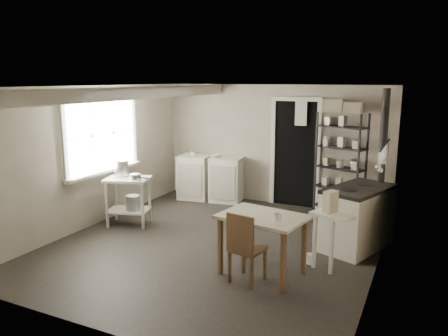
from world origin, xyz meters
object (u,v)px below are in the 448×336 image
at_px(stockpot, 121,168).
at_px(stove, 357,218).
at_px(prep_table, 129,201).
at_px(work_table, 262,245).
at_px(base_cabinets, 211,177).
at_px(shelf_rack, 340,162).
at_px(flour_sack, 334,203).
at_px(chair, 248,243).

distance_m(stockpot, stove, 3.85).
bearing_deg(prep_table, work_table, -17.28).
bearing_deg(work_table, base_cabinets, 127.57).
height_order(prep_table, work_table, prep_table).
relative_size(shelf_rack, stove, 1.60).
relative_size(base_cabinets, flour_sack, 3.03).
bearing_deg(chair, stockpot, 166.82).
xyz_separation_m(stockpot, shelf_rack, (3.22, 2.04, 0.01)).
height_order(prep_table, chair, chair).
bearing_deg(shelf_rack, base_cabinets, -158.43).
relative_size(work_table, chair, 1.15).
distance_m(prep_table, chair, 2.82).
distance_m(work_table, flour_sack, 2.77).
relative_size(stockpot, flour_sack, 0.59).
height_order(stove, flour_sack, stove).
distance_m(prep_table, flour_sack, 3.57).
xyz_separation_m(stove, chair, (-1.01, -1.67, 0.04)).
bearing_deg(shelf_rack, work_table, -78.28).
height_order(stockpot, base_cabinets, stockpot).
xyz_separation_m(stockpot, base_cabinets, (0.69, 1.92, -0.48)).
bearing_deg(flour_sack, prep_table, -147.61).
bearing_deg(work_table, prep_table, 162.72).
xyz_separation_m(shelf_rack, work_table, (-0.36, -2.94, -0.57)).
bearing_deg(base_cabinets, shelf_rack, -5.72).
relative_size(stockpot, chair, 0.30).
distance_m(stove, flour_sack, 1.47).
bearing_deg(prep_table, stockpot, 159.85).
height_order(base_cabinets, shelf_rack, shelf_rack).
distance_m(prep_table, stove, 3.66).
xyz_separation_m(stove, flour_sack, (-0.60, 1.33, -0.20)).
height_order(prep_table, shelf_rack, shelf_rack).
bearing_deg(shelf_rack, prep_table, -126.63).
xyz_separation_m(prep_table, stove, (3.61, 0.58, 0.04)).
bearing_deg(stockpot, flour_sack, 30.17).
distance_m(stove, work_table, 1.69).
relative_size(stove, work_table, 1.13).
bearing_deg(work_table, stove, 56.94).
distance_m(prep_table, shelf_rack, 3.75).
bearing_deg(base_cabinets, stockpot, -118.29).
relative_size(prep_table, chair, 0.91).
bearing_deg(flour_sack, base_cabinets, 178.36).
xyz_separation_m(stove, work_table, (-0.92, -1.42, -0.06)).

